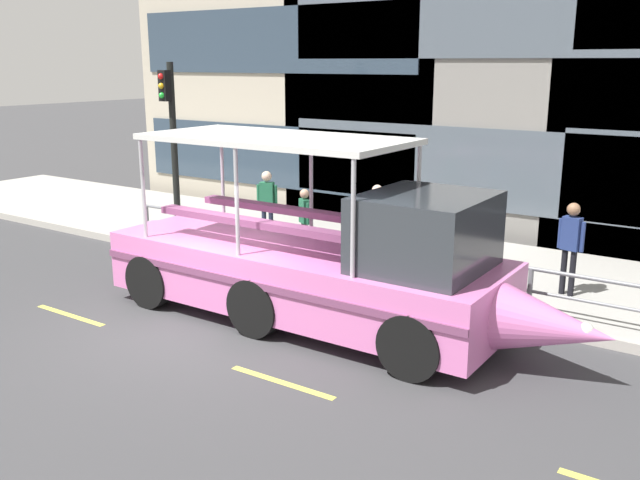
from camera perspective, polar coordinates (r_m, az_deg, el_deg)
The scene contains 11 objects.
ground_plane at distance 12.11m, azimuth -9.89°, elevation -7.24°, with size 120.00×120.00×0.00m, color #3D3D3F.
sidewalk at distance 16.34m, azimuth 3.79°, elevation -0.98°, with size 32.00×4.80×0.18m, color #A8A59E.
curb_edge at distance 14.33m, azimuth -1.27°, elevation -3.18°, with size 32.00×0.18×0.18m, color #B2ADA3.
lane_centreline at distance 11.57m, azimuth -12.81°, elevation -8.45°, with size 25.80×0.12×0.01m.
curb_guardrail at distance 14.03m, azimuth 1.89°, elevation -0.76°, with size 11.64×0.09×0.84m.
traffic_light_pole at distance 17.30m, azimuth -12.17°, elevation 8.60°, with size 0.24×0.46×4.27m.
duck_tour_boat at distance 11.77m, azimuth 0.65°, elevation -2.20°, with size 8.99×2.50×3.21m.
pedestrian_near_bow at distance 13.58m, azimuth 20.02°, elevation 0.00°, with size 0.50×0.25×1.77m.
pedestrian_mid_left at distance 14.93m, azimuth 4.72°, elevation 1.99°, with size 0.50×0.24×1.72m.
pedestrian_mid_right at distance 15.46m, azimuth -1.29°, elevation 2.03°, with size 0.39×0.29×1.53m.
pedestrian_near_stern at distance 16.50m, azimuth -4.40°, elevation 3.29°, with size 0.48×0.30×1.77m.
Camera 1 is at (7.92, -8.01, 4.44)m, focal length 38.71 mm.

